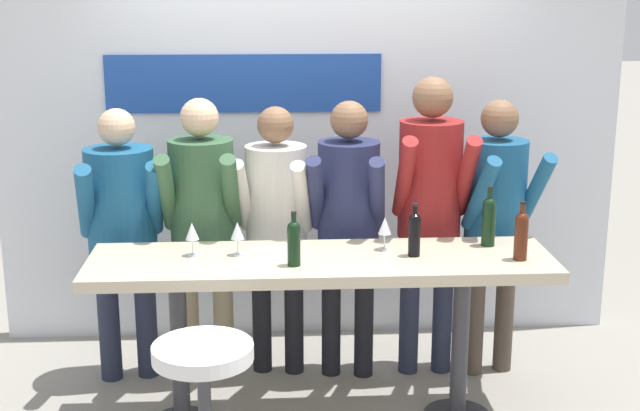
{
  "coord_description": "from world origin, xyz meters",
  "views": [
    {
      "loc": [
        -0.25,
        -4.33,
        2.33
      ],
      "look_at": [
        0.0,
        0.09,
        1.18
      ],
      "focal_mm": 50.0,
      "sensor_mm": 36.0,
      "label": 1
    }
  ],
  "objects_px": {
    "person_center_left": "(276,213)",
    "wine_bottle_1": "(414,232)",
    "person_right": "(496,208)",
    "wine_glass_1": "(385,227)",
    "person_far_left": "(122,217)",
    "wine_bottle_0": "(489,219)",
    "person_left": "(202,210)",
    "wine_glass_2": "(192,232)",
    "person_center": "(348,210)",
    "wine_bottle_2": "(294,241)",
    "wine_glass_0": "(237,232)",
    "bar_stool": "(204,397)",
    "person_center_right": "(430,194)",
    "wine_bottle_3": "(521,233)",
    "tasting_table": "(321,282)"
  },
  "relations": [
    {
      "from": "person_far_left",
      "to": "person_left",
      "type": "relative_size",
      "value": 0.97
    },
    {
      "from": "person_center",
      "to": "person_far_left",
      "type": "bearing_deg",
      "value": -172.99
    },
    {
      "from": "person_center",
      "to": "wine_glass_2",
      "type": "bearing_deg",
      "value": -140.41
    },
    {
      "from": "tasting_table",
      "to": "person_right",
      "type": "bearing_deg",
      "value": 28.64
    },
    {
      "from": "bar_stool",
      "to": "wine_glass_1",
      "type": "xyz_separation_m",
      "value": [
        0.9,
        0.82,
        0.54
      ]
    },
    {
      "from": "person_left",
      "to": "person_right",
      "type": "bearing_deg",
      "value": 0.54
    },
    {
      "from": "wine_glass_2",
      "to": "wine_bottle_0",
      "type": "bearing_deg",
      "value": 3.19
    },
    {
      "from": "person_left",
      "to": "wine_glass_1",
      "type": "bearing_deg",
      "value": -25.0
    },
    {
      "from": "tasting_table",
      "to": "bar_stool",
      "type": "relative_size",
      "value": 3.12
    },
    {
      "from": "person_center_left",
      "to": "tasting_table",
      "type": "bearing_deg",
      "value": -61.11
    },
    {
      "from": "wine_glass_0",
      "to": "wine_glass_1",
      "type": "height_order",
      "value": "same"
    },
    {
      "from": "wine_bottle_3",
      "to": "wine_glass_2",
      "type": "xyz_separation_m",
      "value": [
        -1.66,
        0.16,
        -0.01
      ]
    },
    {
      "from": "person_center_left",
      "to": "wine_glass_2",
      "type": "relative_size",
      "value": 9.11
    },
    {
      "from": "person_right",
      "to": "wine_glass_1",
      "type": "relative_size",
      "value": 9.33
    },
    {
      "from": "person_far_left",
      "to": "wine_bottle_2",
      "type": "xyz_separation_m",
      "value": [
        0.96,
        -0.74,
        0.07
      ]
    },
    {
      "from": "person_far_left",
      "to": "person_right",
      "type": "bearing_deg",
      "value": -10.49
    },
    {
      "from": "wine_bottle_0",
      "to": "wine_glass_0",
      "type": "bearing_deg",
      "value": -176.06
    },
    {
      "from": "person_right",
      "to": "bar_stool",
      "type": "bearing_deg",
      "value": -152.77
    },
    {
      "from": "person_center",
      "to": "person_center_right",
      "type": "xyz_separation_m",
      "value": [
        0.47,
        0.02,
        0.08
      ]
    },
    {
      "from": "wine_bottle_1",
      "to": "wine_glass_1",
      "type": "relative_size",
      "value": 1.57
    },
    {
      "from": "tasting_table",
      "to": "person_right",
      "type": "distance_m",
      "value": 1.21
    },
    {
      "from": "person_center",
      "to": "wine_bottle_2",
      "type": "relative_size",
      "value": 5.94
    },
    {
      "from": "person_left",
      "to": "wine_glass_1",
      "type": "xyz_separation_m",
      "value": [
        0.98,
        -0.5,
        0.02
      ]
    },
    {
      "from": "wine_bottle_1",
      "to": "wine_glass_0",
      "type": "xyz_separation_m",
      "value": [
        -0.91,
        0.06,
        -0.0
      ]
    },
    {
      "from": "person_center_right",
      "to": "wine_glass_2",
      "type": "height_order",
      "value": "person_center_right"
    },
    {
      "from": "wine_glass_1",
      "to": "wine_glass_2",
      "type": "xyz_separation_m",
      "value": [
        -1.0,
        -0.04,
        0.0
      ]
    },
    {
      "from": "bar_stool",
      "to": "person_center_right",
      "type": "relative_size",
      "value": 0.43
    },
    {
      "from": "bar_stool",
      "to": "wine_bottle_2",
      "type": "height_order",
      "value": "wine_bottle_2"
    },
    {
      "from": "wine_bottle_1",
      "to": "wine_glass_2",
      "type": "distance_m",
      "value": 1.14
    },
    {
      "from": "wine_bottle_1",
      "to": "wine_glass_0",
      "type": "bearing_deg",
      "value": 176.08
    },
    {
      "from": "tasting_table",
      "to": "wine_glass_1",
      "type": "height_order",
      "value": "wine_glass_1"
    },
    {
      "from": "person_center_left",
      "to": "bar_stool",
      "type": "bearing_deg",
      "value": -94.1
    },
    {
      "from": "person_far_left",
      "to": "wine_bottle_0",
      "type": "bearing_deg",
      "value": -22.24
    },
    {
      "from": "wine_bottle_0",
      "to": "person_center_left",
      "type": "bearing_deg",
      "value": 156.39
    },
    {
      "from": "tasting_table",
      "to": "person_center",
      "type": "distance_m",
      "value": 0.65
    },
    {
      "from": "person_center_right",
      "to": "wine_bottle_0",
      "type": "height_order",
      "value": "person_center_right"
    },
    {
      "from": "person_left",
      "to": "tasting_table",
      "type": "bearing_deg",
      "value": -41.57
    },
    {
      "from": "person_far_left",
      "to": "tasting_table",
      "type": "bearing_deg",
      "value": -38.45
    },
    {
      "from": "person_center_right",
      "to": "person_right",
      "type": "height_order",
      "value": "person_center_right"
    },
    {
      "from": "person_center_right",
      "to": "wine_bottle_0",
      "type": "distance_m",
      "value": 0.5
    },
    {
      "from": "person_right",
      "to": "person_center_left",
      "type": "bearing_deg",
      "value": 165.35
    },
    {
      "from": "person_center_left",
      "to": "person_left",
      "type": "bearing_deg",
      "value": -164.81
    },
    {
      "from": "wine_bottle_1",
      "to": "wine_bottle_3",
      "type": "distance_m",
      "value": 0.54
    },
    {
      "from": "wine_bottle_0",
      "to": "wine_glass_2",
      "type": "relative_size",
      "value": 1.83
    },
    {
      "from": "person_far_left",
      "to": "wine_glass_0",
      "type": "distance_m",
      "value": 0.88
    },
    {
      "from": "person_left",
      "to": "bar_stool",
      "type": "bearing_deg",
      "value": -84.58
    },
    {
      "from": "person_center_left",
      "to": "wine_bottle_1",
      "type": "xyz_separation_m",
      "value": [
        0.7,
        -0.64,
        0.06
      ]
    },
    {
      "from": "wine_bottle_0",
      "to": "wine_bottle_1",
      "type": "height_order",
      "value": "wine_bottle_0"
    },
    {
      "from": "wine_bottle_0",
      "to": "wine_glass_2",
      "type": "bearing_deg",
      "value": -176.81
    },
    {
      "from": "person_far_left",
      "to": "wine_bottle_0",
      "type": "distance_m",
      "value": 2.06
    }
  ]
}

